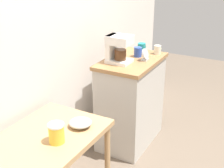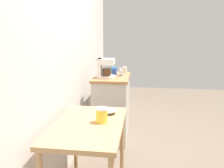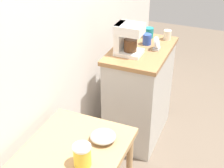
# 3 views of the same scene
# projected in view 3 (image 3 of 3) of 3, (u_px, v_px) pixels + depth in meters

# --- Properties ---
(back_wall) EXTENTS (4.40, 0.10, 2.80)m
(back_wall) POSITION_uv_depth(u_px,v_px,m) (53.00, 9.00, 2.21)
(back_wall) COLOR silver
(back_wall) RESTS_ON ground_plane
(kitchen_counter) EXTENTS (0.77, 0.48, 0.92)m
(kitchen_counter) POSITION_uv_depth(u_px,v_px,m) (139.00, 93.00, 3.04)
(kitchen_counter) COLOR #BCB7AD
(kitchen_counter) RESTS_ON ground_plane
(bowl_stoneware) EXTENTS (0.16, 0.16, 0.05)m
(bowl_stoneware) POSITION_uv_depth(u_px,v_px,m) (103.00, 136.00, 2.02)
(bowl_stoneware) COLOR #9E998C
(bowl_stoneware) RESTS_ON wooden_table
(canister_enamel) EXTENTS (0.10, 0.10, 0.13)m
(canister_enamel) POSITION_uv_depth(u_px,v_px,m) (82.00, 155.00, 1.82)
(canister_enamel) COLOR gold
(canister_enamel) RESTS_ON wooden_table
(coffee_maker) EXTENTS (0.18, 0.22, 0.26)m
(coffee_maker) POSITION_uv_depth(u_px,v_px,m) (127.00, 38.00, 2.65)
(coffee_maker) COLOR white
(coffee_maker) RESTS_ON kitchen_counter
(mug_dark_teal) EXTENTS (0.09, 0.08, 0.09)m
(mug_dark_teal) POSITION_uv_depth(u_px,v_px,m) (149.00, 33.00, 3.01)
(mug_dark_teal) COLOR teal
(mug_dark_teal) RESTS_ON kitchen_counter
(mug_small_cream) EXTENTS (0.08, 0.07, 0.09)m
(mug_small_cream) POSITION_uv_depth(u_px,v_px,m) (167.00, 35.00, 2.97)
(mug_small_cream) COLOR beige
(mug_small_cream) RESTS_ON kitchen_counter
(mug_blue) EXTENTS (0.08, 0.08, 0.10)m
(mug_blue) POSITION_uv_depth(u_px,v_px,m) (147.00, 39.00, 2.87)
(mug_blue) COLOR #2D4CAD
(mug_blue) RESTS_ON kitchen_counter
(table_clock) EXTENTS (0.11, 0.05, 0.12)m
(table_clock) POSITION_uv_depth(u_px,v_px,m) (157.00, 44.00, 2.77)
(table_clock) COLOR #B2B5BA
(table_clock) RESTS_ON kitchen_counter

